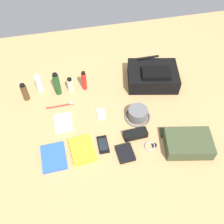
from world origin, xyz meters
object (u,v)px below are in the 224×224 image
Objects in this scene: toiletry_pouch at (188,143)px; cell_phone at (103,145)px; wallet at (125,153)px; shampoo_bottle at (57,84)px; toothbrush at (62,105)px; travel_guidebook at (82,150)px; wristwatch at (151,146)px; backpack at (153,76)px; lotion_bottle at (70,85)px; cologne_bottle at (25,92)px; media_player at (101,114)px; sunglasses_case at (135,134)px; sunscreen_spray at (84,81)px; paperback_novel at (54,157)px; toothpaste_tube at (39,83)px; notepad at (63,123)px; bucket_hat at (138,114)px.

cell_phone is (-0.47, 0.11, -0.03)m from toiletry_pouch.
cell_phone is 1.06× the size of wallet.
shampoo_bottle is (-0.68, 0.58, 0.05)m from toiletry_pouch.
toothbrush is 0.54m from wallet.
travel_guidebook is 2.57× the size of wristwatch.
cell_phone is 1.64× the size of wristwatch.
wallet is (0.32, -0.56, -0.07)m from shampoo_bottle.
backpack is 2.12× the size of toothbrush.
toiletry_pouch is at bearing -44.66° from lotion_bottle.
wallet is (0.54, -0.55, -0.05)m from cologne_bottle.
media_player is (0.15, 0.24, -0.01)m from travel_guidebook.
sunglasses_case is at bearing -119.64° from backpack.
cologne_bottle is at bearing 147.27° from toiletry_pouch.
lotion_bottle is at bearing 123.12° from sunglasses_case.
sunscreen_spray is 0.49m from cell_phone.
backpack is 0.65m from shampoo_bottle.
sunscreen_spray is at bearing 63.58° from paperback_novel.
toothpaste_tube is 0.73× the size of shampoo_bottle.
cologne_bottle reaches higher than cell_phone.
toothpaste_tube reaches higher than wallet.
cologne_bottle is 1.20× the size of wallet.
cell_phone reaches higher than wristwatch.
toothbrush is 1.64× the size of wallet.
backpack is 0.69m from notepad.
wallet reaches higher than paperback_novel.
backpack is at bearing 56.67° from bucket_hat.
backpack is 3.48× the size of wallet.
cologne_bottle is at bearing -177.91° from sunscreen_spray.
cell_phone is 0.23m from media_player.
shampoo_bottle is (-0.65, 0.03, 0.03)m from backpack.
lotion_bottle is at bearing 139.25° from bucket_hat.
shampoo_bottle is at bearing -173.65° from lotion_bottle.
sunscreen_spray is 0.50m from travel_guidebook.
travel_guidebook is at bearing -68.74° from toothpaste_tube.
toiletry_pouch is at bearing -27.97° from sunglasses_case.
media_player is 0.27m from toothbrush.
bucket_hat is at bearing -23.11° from toothbrush.
cell_phone is 1.38× the size of media_player.
toothpaste_tube is 0.56m from paperback_novel.
paperback_novel is at bearing -116.42° from sunscreen_spray.
backpack is 5.39× the size of wristwatch.
backpack is 3.28× the size of cell_phone.
notepad is at bearing 150.10° from wristwatch.
bucket_hat is at bearing -48.84° from sunscreen_spray.
toiletry_pouch reaches higher than wallet.
shampoo_bottle is 1.62× the size of lotion_bottle.
sunscreen_spray reaches higher than travel_guidebook.
travel_guidebook is at bearing -76.88° from toothbrush.
sunscreen_spray is at bearing 104.29° from media_player.
notepad is at bearing 155.16° from toiletry_pouch.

